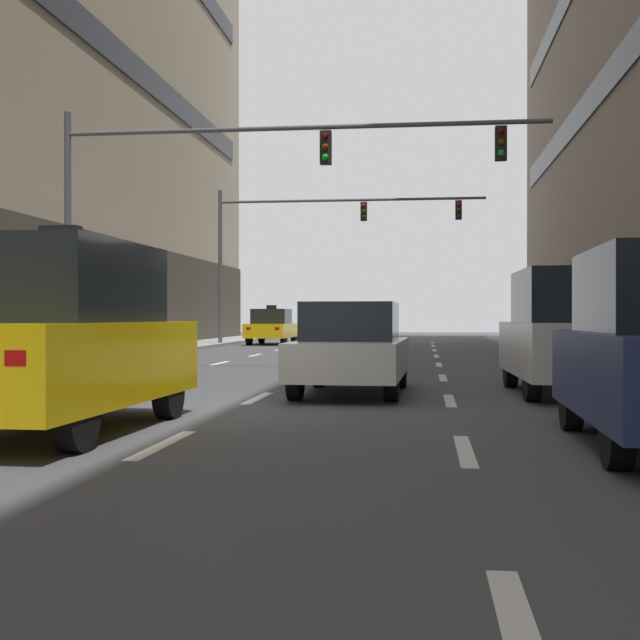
# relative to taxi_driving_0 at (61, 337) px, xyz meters

# --- Properties ---
(ground_plane) EXTENTS (120.00, 120.00, 0.00)m
(ground_plane) POSITION_rel_taxi_driving_0_xyz_m (1.48, 2.19, -1.09)
(ground_plane) COLOR #424247
(lane_stripe_l1_s4) EXTENTS (0.16, 2.00, 0.01)m
(lane_stripe_l1_s4) POSITION_rel_taxi_driving_0_xyz_m (-1.61, 4.19, -1.09)
(lane_stripe_l1_s4) COLOR silver
(lane_stripe_l1_s4) RESTS_ON ground
(lane_stripe_l1_s5) EXTENTS (0.16, 2.00, 0.01)m
(lane_stripe_l1_s5) POSITION_rel_taxi_driving_0_xyz_m (-1.61, 9.19, -1.09)
(lane_stripe_l1_s5) COLOR silver
(lane_stripe_l1_s5) RESTS_ON ground
(lane_stripe_l1_s6) EXTENTS (0.16, 2.00, 0.01)m
(lane_stripe_l1_s6) POSITION_rel_taxi_driving_0_xyz_m (-1.61, 14.19, -1.09)
(lane_stripe_l1_s6) COLOR silver
(lane_stripe_l1_s6) RESTS_ON ground
(lane_stripe_l1_s7) EXTENTS (0.16, 2.00, 0.01)m
(lane_stripe_l1_s7) POSITION_rel_taxi_driving_0_xyz_m (-1.61, 19.19, -1.09)
(lane_stripe_l1_s7) COLOR silver
(lane_stripe_l1_s7) RESTS_ON ground
(lane_stripe_l1_s8) EXTENTS (0.16, 2.00, 0.01)m
(lane_stripe_l1_s8) POSITION_rel_taxi_driving_0_xyz_m (-1.61, 24.19, -1.09)
(lane_stripe_l1_s8) COLOR silver
(lane_stripe_l1_s8) RESTS_ON ground
(lane_stripe_l1_s9) EXTENTS (0.16, 2.00, 0.01)m
(lane_stripe_l1_s9) POSITION_rel_taxi_driving_0_xyz_m (-1.61, 29.19, -1.09)
(lane_stripe_l1_s9) COLOR silver
(lane_stripe_l1_s9) RESTS_ON ground
(lane_stripe_l1_s10) EXTENTS (0.16, 2.00, 0.01)m
(lane_stripe_l1_s10) POSITION_rel_taxi_driving_0_xyz_m (-1.61, 34.19, -1.09)
(lane_stripe_l1_s10) COLOR silver
(lane_stripe_l1_s10) RESTS_ON ground
(lane_stripe_l2_s3) EXTENTS (0.16, 2.00, 0.01)m
(lane_stripe_l2_s3) POSITION_rel_taxi_driving_0_xyz_m (1.48, -0.81, -1.09)
(lane_stripe_l2_s3) COLOR silver
(lane_stripe_l2_s3) RESTS_ON ground
(lane_stripe_l2_s4) EXTENTS (0.16, 2.00, 0.01)m
(lane_stripe_l2_s4) POSITION_rel_taxi_driving_0_xyz_m (1.48, 4.19, -1.09)
(lane_stripe_l2_s4) COLOR silver
(lane_stripe_l2_s4) RESTS_ON ground
(lane_stripe_l2_s5) EXTENTS (0.16, 2.00, 0.01)m
(lane_stripe_l2_s5) POSITION_rel_taxi_driving_0_xyz_m (1.48, 9.19, -1.09)
(lane_stripe_l2_s5) COLOR silver
(lane_stripe_l2_s5) RESTS_ON ground
(lane_stripe_l2_s6) EXTENTS (0.16, 2.00, 0.01)m
(lane_stripe_l2_s6) POSITION_rel_taxi_driving_0_xyz_m (1.48, 14.19, -1.09)
(lane_stripe_l2_s6) COLOR silver
(lane_stripe_l2_s6) RESTS_ON ground
(lane_stripe_l2_s7) EXTENTS (0.16, 2.00, 0.01)m
(lane_stripe_l2_s7) POSITION_rel_taxi_driving_0_xyz_m (1.48, 19.19, -1.09)
(lane_stripe_l2_s7) COLOR silver
(lane_stripe_l2_s7) RESTS_ON ground
(lane_stripe_l2_s8) EXTENTS (0.16, 2.00, 0.01)m
(lane_stripe_l2_s8) POSITION_rel_taxi_driving_0_xyz_m (1.48, 24.19, -1.09)
(lane_stripe_l2_s8) COLOR silver
(lane_stripe_l2_s8) RESTS_ON ground
(lane_stripe_l2_s9) EXTENTS (0.16, 2.00, 0.01)m
(lane_stripe_l2_s9) POSITION_rel_taxi_driving_0_xyz_m (1.48, 29.19, -1.09)
(lane_stripe_l2_s9) COLOR silver
(lane_stripe_l2_s9) RESTS_ON ground
(lane_stripe_l2_s10) EXTENTS (0.16, 2.00, 0.01)m
(lane_stripe_l2_s10) POSITION_rel_taxi_driving_0_xyz_m (1.48, 34.19, -1.09)
(lane_stripe_l2_s10) COLOR silver
(lane_stripe_l2_s10) RESTS_ON ground
(lane_stripe_l3_s3) EXTENTS (0.16, 2.00, 0.01)m
(lane_stripe_l3_s3) POSITION_rel_taxi_driving_0_xyz_m (4.56, -0.81, -1.09)
(lane_stripe_l3_s3) COLOR silver
(lane_stripe_l3_s3) RESTS_ON ground
(lane_stripe_l3_s4) EXTENTS (0.16, 2.00, 0.01)m
(lane_stripe_l3_s4) POSITION_rel_taxi_driving_0_xyz_m (4.56, 4.19, -1.09)
(lane_stripe_l3_s4) COLOR silver
(lane_stripe_l3_s4) RESTS_ON ground
(lane_stripe_l3_s5) EXTENTS (0.16, 2.00, 0.01)m
(lane_stripe_l3_s5) POSITION_rel_taxi_driving_0_xyz_m (4.56, 9.19, -1.09)
(lane_stripe_l3_s5) COLOR silver
(lane_stripe_l3_s5) RESTS_ON ground
(lane_stripe_l3_s6) EXTENTS (0.16, 2.00, 0.01)m
(lane_stripe_l3_s6) POSITION_rel_taxi_driving_0_xyz_m (4.56, 14.19, -1.09)
(lane_stripe_l3_s6) COLOR silver
(lane_stripe_l3_s6) RESTS_ON ground
(lane_stripe_l3_s7) EXTENTS (0.16, 2.00, 0.01)m
(lane_stripe_l3_s7) POSITION_rel_taxi_driving_0_xyz_m (4.56, 19.19, -1.09)
(lane_stripe_l3_s7) COLOR silver
(lane_stripe_l3_s7) RESTS_ON ground
(lane_stripe_l3_s8) EXTENTS (0.16, 2.00, 0.01)m
(lane_stripe_l3_s8) POSITION_rel_taxi_driving_0_xyz_m (4.56, 24.19, -1.09)
(lane_stripe_l3_s8) COLOR silver
(lane_stripe_l3_s8) RESTS_ON ground
(lane_stripe_l3_s9) EXTENTS (0.16, 2.00, 0.01)m
(lane_stripe_l3_s9) POSITION_rel_taxi_driving_0_xyz_m (4.56, 29.19, -1.09)
(lane_stripe_l3_s9) COLOR silver
(lane_stripe_l3_s9) RESTS_ON ground
(lane_stripe_l3_s10) EXTENTS (0.16, 2.00, 0.01)m
(lane_stripe_l3_s10) POSITION_rel_taxi_driving_0_xyz_m (4.56, 34.19, -1.09)
(lane_stripe_l3_s10) COLOR silver
(lane_stripe_l3_s10) RESTS_ON ground
(taxi_driving_0) EXTENTS (2.01, 4.57, 2.37)m
(taxi_driving_0) POSITION_rel_taxi_driving_0_xyz_m (0.00, 0.00, 0.00)
(taxi_driving_0) COLOR black
(taxi_driving_0) RESTS_ON ground
(car_driving_1) EXTENTS (1.86, 4.24, 1.57)m
(car_driving_1) POSITION_rel_taxi_driving_0_xyz_m (2.93, 5.13, -0.32)
(car_driving_1) COLOR black
(car_driving_1) RESTS_ON ground
(taxi_driving_2) EXTENTS (1.96, 4.54, 1.87)m
(taxi_driving_2) POSITION_rel_taxi_driving_0_xyz_m (-3.06, 30.41, -0.26)
(taxi_driving_2) COLOR black
(taxi_driving_2) RESTS_ON ground
(car_parked_2) EXTENTS (1.93, 4.44, 2.13)m
(car_parked_2) POSITION_rel_taxi_driving_0_xyz_m (6.60, 5.53, -0.03)
(car_parked_2) COLOR black
(car_parked_2) RESTS_ON ground
(traffic_signal_0) EXTENTS (12.46, 0.35, 6.54)m
(traffic_signal_0) POSITION_rel_taxi_driving_0_xyz_m (-0.64, 11.80, 3.80)
(traffic_signal_0) COLOR #4C4C51
(traffic_signal_0) RESTS_ON sidewalk_left
(traffic_signal_1) EXTENTS (12.05, 0.35, 6.96)m
(traffic_signal_1) POSITION_rel_taxi_driving_0_xyz_m (-0.91, 28.38, 4.10)
(traffic_signal_1) COLOR #4C4C51
(traffic_signal_1) RESTS_ON sidewalk_left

